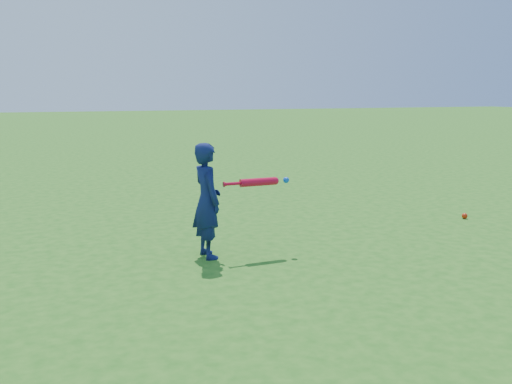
# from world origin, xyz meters

# --- Properties ---
(ground) EXTENTS (80.00, 80.00, 0.00)m
(ground) POSITION_xyz_m (0.00, 0.00, 0.00)
(ground) COLOR #236217
(ground) RESTS_ON ground
(child) EXTENTS (0.29, 0.42, 1.09)m
(child) POSITION_xyz_m (-0.48, 0.15, 0.54)
(child) COLOR #10194C
(child) RESTS_ON ground
(ground_ball_red) EXTENTS (0.07, 0.07, 0.07)m
(ground_ball_red) POSITION_xyz_m (2.94, 0.60, 0.04)
(ground_ball_red) COLOR red
(ground_ball_red) RESTS_ON ground
(bat_swing) EXTENTS (0.68, 0.09, 0.08)m
(bat_swing) POSITION_xyz_m (0.05, 0.13, 0.70)
(bat_swing) COLOR red
(bat_swing) RESTS_ON ground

